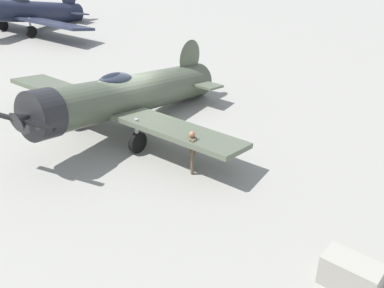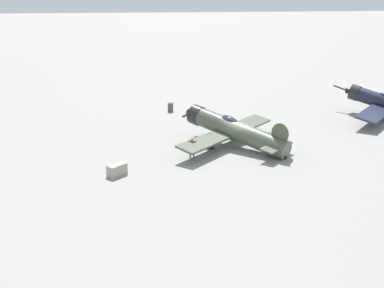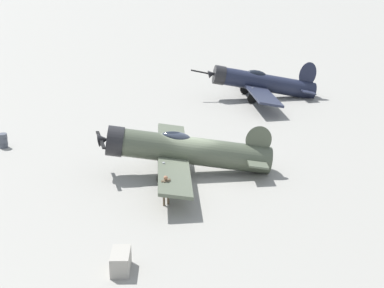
# 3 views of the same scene
# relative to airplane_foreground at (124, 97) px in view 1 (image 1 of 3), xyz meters

# --- Properties ---
(ground_plane) EXTENTS (400.00, 400.00, 0.00)m
(ground_plane) POSITION_rel_airplane_foreground_xyz_m (0.36, 0.35, -1.44)
(ground_plane) COLOR gray
(airplane_foreground) EXTENTS (9.55, 9.57, 3.02)m
(airplane_foreground) POSITION_rel_airplane_foreground_xyz_m (0.00, 0.00, 0.00)
(airplane_foreground) COLOR #4C5442
(airplane_foreground) RESTS_ON ground_plane
(airplane_mid_apron) EXTENTS (10.83, 10.26, 3.42)m
(airplane_mid_apron) POSITION_rel_airplane_foreground_xyz_m (-6.86, 17.46, -0.07)
(airplane_mid_apron) COLOR #1E2338
(airplane_mid_apron) RESTS_ON ground_plane
(ground_crew_mechanic) EXTENTS (0.25, 0.61, 1.57)m
(ground_crew_mechanic) POSITION_rel_airplane_foreground_xyz_m (2.17, -3.68, -0.49)
(ground_crew_mechanic) COLOR brown
(ground_crew_mechanic) RESTS_ON ground_plane
(equipment_crate) EXTENTS (1.46, 1.50, 0.82)m
(equipment_crate) POSITION_rel_airplane_foreground_xyz_m (5.13, -9.38, -1.03)
(equipment_crate) COLOR #9E998E
(equipment_crate) RESTS_ON ground_plane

